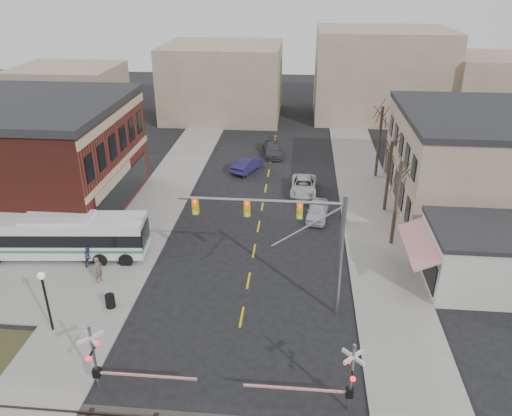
{
  "coord_description": "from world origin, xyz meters",
  "views": [
    {
      "loc": [
        3.14,
        -22.52,
        19.38
      ],
      "look_at": [
        0.13,
        10.27,
        3.5
      ],
      "focal_mm": 35.0,
      "sensor_mm": 36.0,
      "label": 1
    }
  ],
  "objects": [
    {
      "name": "trash_bin",
      "position": [
        -8.31,
        2.12,
        0.57
      ],
      "size": [
        0.6,
        0.6,
        0.89
      ],
      "primitive_type": "cylinder",
      "color": "black",
      "rests_on": "sidewalk_west"
    },
    {
      "name": "car_a",
      "position": [
        4.86,
        15.98,
        0.71
      ],
      "size": [
        2.21,
        4.35,
        1.42
      ],
      "primitive_type": "imported",
      "rotation": [
        0.0,
        0.0,
        -0.13
      ],
      "color": "#BBBABF",
      "rests_on": "ground"
    },
    {
      "name": "sidewalk_east",
      "position": [
        9.5,
        20.0,
        0.06
      ],
      "size": [
        5.0,
        60.0,
        0.12
      ],
      "primitive_type": "cube",
      "color": "gray",
      "rests_on": "ground"
    },
    {
      "name": "street_lamp",
      "position": [
        -10.96,
        -0.3,
        2.99
      ],
      "size": [
        0.44,
        0.44,
        3.97
      ],
      "color": "black",
      "rests_on": "sidewalk_west"
    },
    {
      "name": "tree_east_c",
      "position": [
        11.0,
        26.0,
        3.72
      ],
      "size": [
        0.28,
        0.28,
        7.2
      ],
      "color": "#382B21",
      "rests_on": "sidewalk_east"
    },
    {
      "name": "sidewalk_west",
      "position": [
        -9.5,
        20.0,
        0.06
      ],
      "size": [
        5.0,
        60.0,
        0.12
      ],
      "primitive_type": "cube",
      "color": "gray",
      "rests_on": "ground"
    },
    {
      "name": "rr_crossing_east",
      "position": [
        5.55,
        -4.57,
        1.97
      ],
      "size": [
        5.6,
        1.36,
        4.0
      ],
      "color": "gray",
      "rests_on": "ground"
    },
    {
      "name": "car_c",
      "position": [
        3.66,
        21.18,
        0.72
      ],
      "size": [
        2.53,
        5.24,
        1.44
      ],
      "primitive_type": "imported",
      "rotation": [
        0.0,
        0.0,
        -0.03
      ],
      "color": "#BABABA",
      "rests_on": "ground"
    },
    {
      "name": "ground",
      "position": [
        0.0,
        0.0,
        0.0
      ],
      "size": [
        160.0,
        160.0,
        0.0
      ],
      "primitive_type": "plane",
      "color": "black",
      "rests_on": "ground"
    },
    {
      "name": "tree_east_a",
      "position": [
        10.5,
        12.0,
        3.5
      ],
      "size": [
        0.28,
        0.28,
        6.75
      ],
      "color": "#382B21",
      "rests_on": "sidewalk_east"
    },
    {
      "name": "transit_bus",
      "position": [
        -13.96,
        7.89,
        1.8
      ],
      "size": [
        12.56,
        3.79,
        3.18
      ],
      "color": "silver",
      "rests_on": "ground"
    },
    {
      "name": "car_d",
      "position": [
        0.09,
        31.58,
        0.7
      ],
      "size": [
        2.67,
        5.07,
        1.4
      ],
      "primitive_type": "imported",
      "rotation": [
        0.0,
        0.0,
        0.15
      ],
      "color": "#3B3A3F",
      "rests_on": "ground"
    },
    {
      "name": "awning_shop",
      "position": [
        15.97,
        7.0,
        2.16
      ],
      "size": [
        9.74,
        6.2,
        4.3
      ],
      "color": "beige",
      "rests_on": "ground"
    },
    {
      "name": "pedestrian_near",
      "position": [
        -10.03,
        4.79,
        1.06
      ],
      "size": [
        0.64,
        0.79,
        1.89
      ],
      "primitive_type": "imported",
      "rotation": [
        0.0,
        0.0,
        1.27
      ],
      "color": "#63514F",
      "rests_on": "sidewalk_west"
    },
    {
      "name": "tree_east_b",
      "position": [
        10.8,
        18.0,
        3.27
      ],
      "size": [
        0.28,
        0.28,
        6.3
      ],
      "color": "#382B21",
      "rests_on": "sidewalk_east"
    },
    {
      "name": "pedestrian_far",
      "position": [
        -11.5,
        6.74,
        0.88
      ],
      "size": [
        0.85,
        0.92,
        1.52
      ],
      "primitive_type": "imported",
      "rotation": [
        0.0,
        0.0,
        1.11
      ],
      "color": "#35405D",
      "rests_on": "sidewalk_west"
    },
    {
      "name": "rr_crossing_west",
      "position": [
        -6.12,
        -4.41,
        1.97
      ],
      "size": [
        5.6,
        1.36,
        4.0
      ],
      "color": "gray",
      "rests_on": "ground"
    },
    {
      "name": "traffic_signal_mast",
      "position": [
        3.12,
        2.97,
        5.72
      ],
      "size": [
        9.62,
        0.3,
        8.0
      ],
      "color": "gray",
      "rests_on": "ground"
    },
    {
      "name": "car_b",
      "position": [
        -2.29,
        26.38,
        0.75
      ],
      "size": [
        3.19,
        4.79,
        1.49
      ],
      "primitive_type": "imported",
      "rotation": [
        0.0,
        0.0,
        2.75
      ],
      "color": "#1F1C46",
      "rests_on": "ground"
    }
  ]
}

